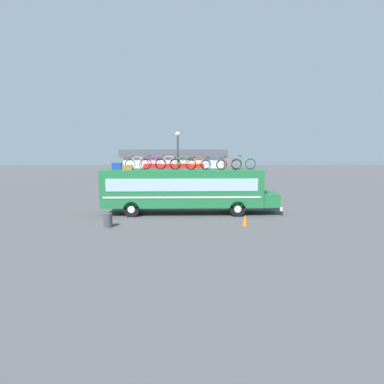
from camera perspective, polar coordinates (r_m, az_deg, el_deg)
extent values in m
plane|color=#4C4C4F|center=(23.88, -1.63, -3.62)|extent=(120.00, 120.00, 0.00)
cube|color=#1E6B38|center=(23.58, -1.65, 0.76)|extent=(10.93, 2.51, 2.51)
cube|color=#1E6B38|center=(24.40, 12.69, -1.10)|extent=(1.15, 2.31, 0.90)
cube|color=#99B7C6|center=(22.28, -1.68, 1.19)|extent=(10.06, 0.04, 0.84)
cube|color=#99B7C6|center=(24.81, -1.63, 1.87)|extent=(10.06, 0.04, 0.84)
cube|color=silver|center=(22.39, -1.67, -0.91)|extent=(10.50, 0.03, 0.12)
cube|color=silver|center=(24.91, -1.62, -0.02)|extent=(10.50, 0.03, 0.12)
cube|color=silver|center=(24.65, 14.09, -2.30)|extent=(0.16, 2.38, 0.24)
cylinder|color=black|center=(22.95, 7.67, -2.82)|extent=(1.05, 0.28, 1.05)
cylinder|color=silver|center=(22.95, 7.67, -2.82)|extent=(0.47, 0.30, 0.47)
cylinder|color=black|center=(25.12, 6.89, -1.88)|extent=(1.05, 0.28, 1.05)
cylinder|color=silver|center=(25.12, 6.89, -1.88)|extent=(0.47, 0.30, 0.47)
cylinder|color=black|center=(22.97, -10.16, -2.87)|extent=(1.05, 0.28, 1.05)
cylinder|color=silver|center=(22.97, -10.16, -2.87)|extent=(0.47, 0.30, 0.47)
cylinder|color=black|center=(25.14, -9.37, -1.92)|extent=(1.05, 0.28, 1.05)
cylinder|color=silver|center=(25.14, -9.37, -1.92)|extent=(0.47, 0.30, 0.47)
cube|color=#193899|center=(23.97, -12.54, 4.27)|extent=(0.66, 0.34, 0.47)
cube|color=olive|center=(23.44, -10.82, 4.10)|extent=(0.67, 0.37, 0.35)
torus|color=black|center=(23.75, -10.37, 4.59)|extent=(0.71, 0.04, 0.71)
torus|color=black|center=(23.62, -8.01, 4.62)|extent=(0.71, 0.04, 0.71)
cylinder|color=white|center=(23.70, -9.68, 5.25)|extent=(0.19, 0.04, 0.50)
cylinder|color=white|center=(23.65, -8.97, 5.22)|extent=(0.46, 0.04, 0.48)
cylinder|color=white|center=(23.66, -9.17, 5.81)|extent=(0.59, 0.04, 0.07)
cylinder|color=white|center=(23.72, -9.92, 4.62)|extent=(0.37, 0.03, 0.05)
cylinder|color=white|center=(23.72, -10.13, 5.21)|extent=(0.24, 0.03, 0.52)
cylinder|color=white|center=(23.62, -8.23, 5.20)|extent=(0.21, 0.03, 0.49)
cylinder|color=silver|center=(23.62, -8.46, 5.90)|extent=(0.03, 0.44, 0.03)
ellipsoid|color=black|center=(23.70, -9.89, 5.93)|extent=(0.20, 0.08, 0.06)
torus|color=black|center=(23.98, -7.70, 4.71)|extent=(0.73, 0.04, 0.73)
torus|color=black|center=(23.89, -5.39, 4.74)|extent=(0.73, 0.04, 0.73)
cylinder|color=purple|center=(23.94, -7.02, 5.38)|extent=(0.19, 0.04, 0.53)
cylinder|color=purple|center=(23.91, -6.32, 5.35)|extent=(0.45, 0.04, 0.50)
cylinder|color=purple|center=(23.91, -6.52, 5.97)|extent=(0.58, 0.04, 0.07)
cylinder|color=purple|center=(23.96, -7.26, 4.74)|extent=(0.37, 0.03, 0.05)
cylinder|color=purple|center=(23.96, -7.46, 5.35)|extent=(0.24, 0.03, 0.55)
cylinder|color=purple|center=(23.88, -5.60, 5.33)|extent=(0.20, 0.03, 0.51)
cylinder|color=silver|center=(23.88, -5.82, 6.05)|extent=(0.03, 0.44, 0.03)
ellipsoid|color=black|center=(23.93, -7.21, 6.09)|extent=(0.20, 0.08, 0.06)
torus|color=black|center=(23.70, -5.24, 4.71)|extent=(0.73, 0.04, 0.73)
torus|color=black|center=(23.65, -2.77, 4.72)|extent=(0.73, 0.04, 0.73)
cylinder|color=white|center=(23.66, -4.51, 5.38)|extent=(0.20, 0.04, 0.52)
cylinder|color=white|center=(23.65, -3.76, 5.34)|extent=(0.48, 0.04, 0.50)
cylinder|color=white|center=(23.64, -3.97, 5.96)|extent=(0.61, 0.04, 0.07)
cylinder|color=white|center=(23.68, -4.77, 4.73)|extent=(0.39, 0.03, 0.05)
cylinder|color=white|center=(23.68, -4.98, 5.35)|extent=(0.25, 0.03, 0.54)
cylinder|color=white|center=(23.64, -2.99, 5.32)|extent=(0.21, 0.03, 0.51)
cylinder|color=silver|center=(23.63, -3.22, 6.04)|extent=(0.03, 0.44, 0.03)
ellipsoid|color=black|center=(23.66, -4.71, 6.09)|extent=(0.20, 0.08, 0.06)
torus|color=black|center=(23.50, -2.91, 4.71)|extent=(0.74, 0.04, 0.74)
torus|color=black|center=(23.50, -0.25, 4.72)|extent=(0.74, 0.04, 0.74)
cylinder|color=green|center=(23.48, -2.11, 5.40)|extent=(0.21, 0.04, 0.53)
cylinder|color=green|center=(23.48, -1.32, 5.36)|extent=(0.50, 0.04, 0.51)
cylinder|color=green|center=(23.47, -1.53, 5.99)|extent=(0.65, 0.04, 0.07)
cylinder|color=green|center=(23.50, -2.40, 4.74)|extent=(0.41, 0.03, 0.05)
cylinder|color=green|center=(23.49, -2.62, 5.37)|extent=(0.27, 0.03, 0.55)
cylinder|color=green|center=(23.48, -0.49, 5.33)|extent=(0.23, 0.03, 0.51)
cylinder|color=silver|center=(23.47, -0.73, 6.07)|extent=(0.03, 0.44, 0.03)
ellipsoid|color=black|center=(23.47, -2.33, 6.12)|extent=(0.20, 0.08, 0.06)
torus|color=black|center=(23.22, -0.07, 4.60)|extent=(0.67, 0.04, 0.67)
torus|color=black|center=(23.26, 2.42, 4.60)|extent=(0.67, 0.04, 0.67)
cylinder|color=orange|center=(23.22, 0.67, 5.22)|extent=(0.20, 0.04, 0.47)
cylinder|color=orange|center=(23.23, 1.42, 5.18)|extent=(0.47, 0.04, 0.46)
cylinder|color=orange|center=(23.22, 1.23, 5.75)|extent=(0.61, 0.04, 0.07)
cylinder|color=orange|center=(23.23, 0.40, 4.62)|extent=(0.38, 0.03, 0.05)
cylinder|color=orange|center=(23.21, 0.20, 5.19)|extent=(0.25, 0.03, 0.49)
cylinder|color=orange|center=(23.25, 2.20, 5.15)|extent=(0.21, 0.03, 0.46)
cylinder|color=silver|center=(23.23, 1.97, 5.83)|extent=(0.03, 0.44, 0.03)
ellipsoid|color=black|center=(23.20, 0.48, 5.89)|extent=(0.20, 0.08, 0.06)
torus|color=black|center=(23.72, 2.20, 4.65)|extent=(0.66, 0.04, 0.66)
torus|color=black|center=(23.81, 4.85, 4.64)|extent=(0.66, 0.04, 0.66)
cylinder|color=#197FDB|center=(23.72, 3.00, 5.24)|extent=(0.21, 0.04, 0.47)
cylinder|color=#197FDB|center=(23.75, 3.80, 5.20)|extent=(0.51, 0.04, 0.45)
cylinder|color=#197FDB|center=(23.73, 3.59, 5.75)|extent=(0.66, 0.04, 0.07)
cylinder|color=#197FDB|center=(23.73, 2.71, 4.67)|extent=(0.42, 0.03, 0.05)
cylinder|color=#197FDB|center=(23.71, 2.50, 5.22)|extent=(0.27, 0.03, 0.49)
cylinder|color=#197FDB|center=(23.78, 4.62, 5.17)|extent=(0.23, 0.03, 0.46)
cylinder|color=silver|center=(23.76, 4.39, 5.83)|extent=(0.03, 0.44, 0.03)
ellipsoid|color=black|center=(23.71, 2.80, 5.89)|extent=(0.20, 0.08, 0.06)
torus|color=black|center=(23.21, 5.04, 4.59)|extent=(0.69, 0.04, 0.69)
torus|color=black|center=(23.34, 7.47, 4.58)|extent=(0.69, 0.04, 0.69)
cylinder|color=red|center=(23.23, 5.78, 5.23)|extent=(0.19, 0.04, 0.49)
cylinder|color=red|center=(23.27, 6.51, 5.18)|extent=(0.46, 0.04, 0.47)
cylinder|color=red|center=(23.25, 6.33, 5.78)|extent=(0.60, 0.04, 0.07)
cylinder|color=red|center=(23.23, 5.51, 4.62)|extent=(0.38, 0.03, 0.05)
cylinder|color=red|center=(23.21, 5.32, 5.21)|extent=(0.24, 0.03, 0.51)
cylinder|color=red|center=(23.31, 7.26, 5.15)|extent=(0.21, 0.03, 0.48)
cylinder|color=silver|center=(23.29, 7.06, 5.85)|extent=(0.03, 0.44, 0.03)
ellipsoid|color=black|center=(23.21, 5.60, 5.92)|extent=(0.20, 0.08, 0.06)
torus|color=black|center=(23.97, 7.52, 4.71)|extent=(0.73, 0.04, 0.73)
torus|color=black|center=(24.14, 9.81, 4.68)|extent=(0.73, 0.04, 0.73)
cylinder|color=green|center=(24.01, 8.22, 5.36)|extent=(0.19, 0.04, 0.52)
cylinder|color=green|center=(24.06, 8.91, 5.31)|extent=(0.46, 0.04, 0.50)
cylinder|color=green|center=(24.03, 8.74, 5.92)|extent=(0.59, 0.04, 0.07)
cylinder|color=green|center=(24.00, 7.96, 4.73)|extent=(0.37, 0.03, 0.05)
cylinder|color=green|center=(23.98, 7.78, 5.34)|extent=(0.24, 0.03, 0.54)
cylinder|color=green|center=(24.11, 9.62, 5.28)|extent=(0.21, 0.03, 0.51)
cylinder|color=silver|center=(24.08, 9.43, 5.99)|extent=(0.03, 0.44, 0.03)
ellipsoid|color=black|center=(23.98, 8.05, 6.07)|extent=(0.20, 0.08, 0.06)
cube|color=silver|center=(38.12, -2.95, 3.37)|extent=(10.29, 6.44, 3.54)
cube|color=#4C4C56|center=(38.01, -2.97, 6.60)|extent=(11.11, 6.96, 0.76)
cube|color=red|center=(34.76, -3.13, 4.21)|extent=(6.17, 0.16, 0.70)
cylinder|color=#3F3F47|center=(20.43, -13.99, -4.65)|extent=(0.51, 0.51, 0.82)
cone|color=orange|center=(20.49, 8.93, -4.65)|extent=(0.34, 0.34, 0.69)
cylinder|color=#38383D|center=(27.63, -2.40, 3.75)|extent=(0.14, 0.14, 5.55)
sphere|color=#F2EDCC|center=(27.58, -2.43, 9.74)|extent=(0.37, 0.37, 0.37)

